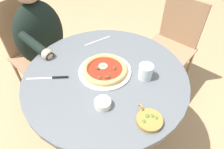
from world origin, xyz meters
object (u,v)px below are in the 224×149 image
pizza_on_plate (104,70)px  dining_table (106,92)px  diner_person (46,56)px  cafe_chair_diner (35,45)px  water_glass (145,72)px  olive_pan (149,120)px  fork_utensil (98,41)px  ramekin_capers (103,103)px  cafe_chair_spare_near (173,40)px  steak_knife (54,78)px

pizza_on_plate → dining_table: bearing=11.2°
diner_person → cafe_chair_diner: bearing=-142.2°
water_glass → olive_pan: (0.27, -0.06, -0.02)m
water_glass → fork_utensil: bearing=-149.8°
diner_person → cafe_chair_diner: 0.16m
water_glass → ramekin_capers: water_glass is taller
water_glass → cafe_chair_diner: bearing=-134.1°
fork_utensil → cafe_chair_diner: (-0.32, -0.50, -0.21)m
dining_table → fork_utensil: 0.35m
pizza_on_plate → ramekin_capers: pizza_on_plate is taller
olive_pan → diner_person: bearing=-146.1°
dining_table → pizza_on_plate: pizza_on_plate is taller
water_glass → ramekin_capers: size_ratio=1.02×
cafe_chair_spare_near → olive_pan: bearing=-29.8°
pizza_on_plate → olive_pan: olive_pan is taller
steak_knife → cafe_chair_diner: size_ratio=0.25×
ramekin_capers → water_glass: bearing=122.2°
water_glass → cafe_chair_spare_near: cafe_chair_spare_near is taller
steak_knife → ramekin_capers: bearing=47.3°
olive_pan → cafe_chair_diner: cafe_chair_diner is taller
cafe_chair_diner → water_glass: bearing=45.9°
pizza_on_plate → ramekin_capers: bearing=-8.9°
water_glass → olive_pan: bearing=-11.8°
steak_knife → olive_pan: bearing=52.0°
ramekin_capers → cafe_chair_diner: size_ratio=0.09×
steak_knife → ramekin_capers: size_ratio=2.86×
steak_knife → fork_utensil: 0.41m
water_glass → diner_person: bearing=-132.6°
dining_table → ramekin_capers: (0.21, -0.04, 0.17)m
pizza_on_plate → steak_knife: pizza_on_plate is taller
dining_table → olive_pan: olive_pan is taller
pizza_on_plate → steak_knife: (0.01, -0.28, -0.01)m
pizza_on_plate → cafe_chair_diner: 0.83m
pizza_on_plate → water_glass: water_glass is taller
cafe_chair_diner → cafe_chair_spare_near: bearing=86.2°
olive_pan → water_glass: bearing=168.2°
ramekin_capers → cafe_chair_spare_near: (-0.77, 0.70, -0.25)m
pizza_on_plate → cafe_chair_diner: bearing=-140.9°
steak_knife → water_glass: bearing=82.3°
pizza_on_plate → cafe_chair_spare_near: size_ratio=0.34×
pizza_on_plate → steak_knife: size_ratio=1.30×
steak_knife → cafe_chair_diner: bearing=-159.9°
dining_table → fork_utensil: fork_utensil is taller
dining_table → ramekin_capers: bearing=-10.7°
fork_utensil → cafe_chair_diner: 0.63m
fork_utensil → diner_person: (-0.20, -0.40, -0.24)m
fork_utensil → dining_table: bearing=1.8°
water_glass → ramekin_capers: (0.16, -0.25, -0.02)m
cafe_chair_diner → olive_pan: bearing=34.4°
dining_table → cafe_chair_spare_near: 0.87m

